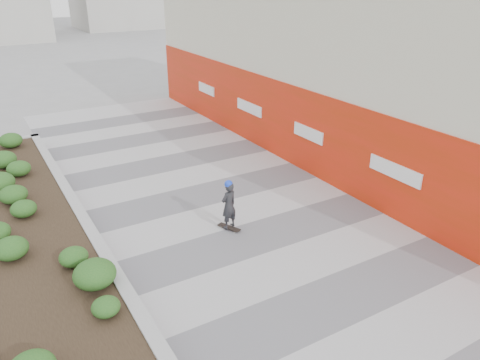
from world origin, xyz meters
name	(u,v)px	position (x,y,z in m)	size (l,w,h in m)	color
ground	(399,351)	(0.00, 0.00, 0.00)	(160.00, 160.00, 0.00)	gray
walkway	(304,273)	(0.00, 3.00, 0.01)	(8.00, 36.00, 0.01)	#A8A8AD
building	(359,51)	(6.98, 8.98, 3.98)	(6.04, 24.08, 8.00)	beige
planter	(36,244)	(-5.50, 7.00, 0.42)	(3.00, 18.00, 0.90)	#9E9EA0
manhole_cover	(320,267)	(0.50, 3.00, 0.00)	(0.44, 0.44, 0.01)	#595654
skateboarder	(229,205)	(-0.55, 5.78, 0.78)	(0.57, 0.74, 1.54)	beige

